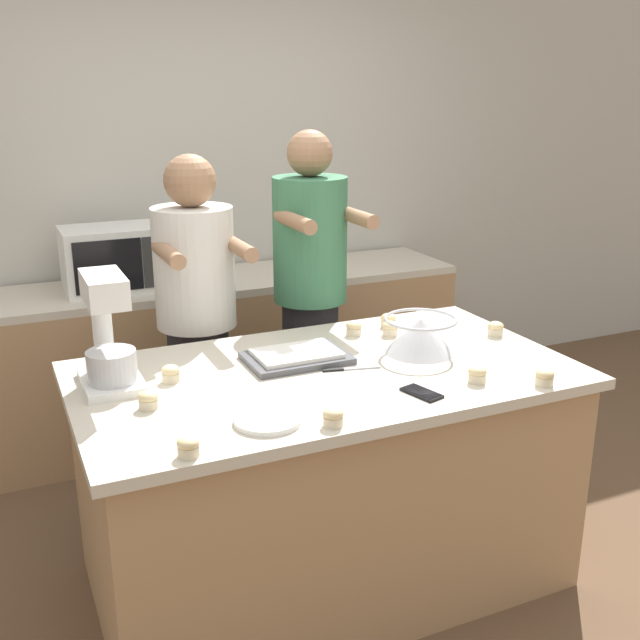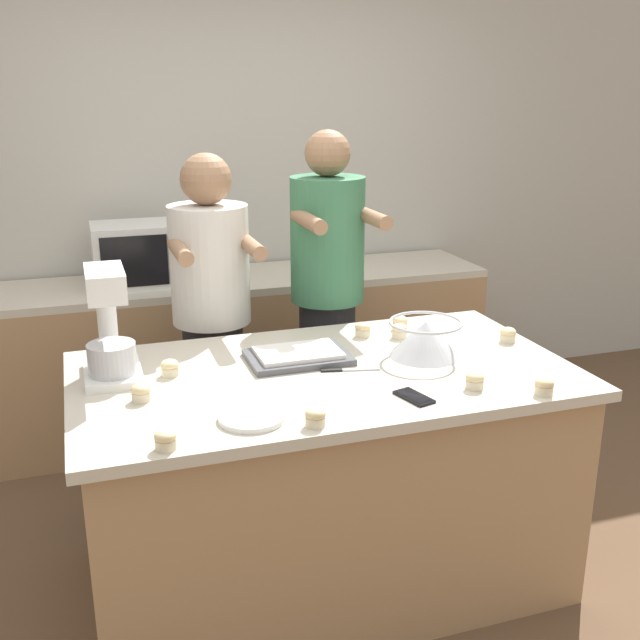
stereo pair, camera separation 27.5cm
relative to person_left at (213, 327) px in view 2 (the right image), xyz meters
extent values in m
plane|color=brown|center=(0.28, -0.76, -0.85)|extent=(16.00, 16.00, 0.00)
cube|color=#B2ADA3|center=(0.28, 1.10, 0.50)|extent=(10.00, 0.06, 2.70)
cube|color=#A87F56|center=(0.28, -0.76, -0.43)|extent=(1.76, 0.96, 0.85)
cube|color=beige|center=(0.28, -0.76, 0.02)|extent=(1.83, 1.02, 0.04)
cube|color=#A87F56|center=(0.28, 0.75, -0.43)|extent=(2.80, 0.60, 0.84)
cube|color=beige|center=(0.28, 0.75, 0.01)|extent=(2.80, 0.60, 0.04)
cylinder|color=#232328|center=(0.00, 0.00, -0.41)|extent=(0.27, 0.27, 0.87)
cylinder|color=silver|center=(0.00, 0.00, 0.29)|extent=(0.35, 0.35, 0.53)
sphere|color=#936B4C|center=(0.00, 0.00, 0.66)|extent=(0.22, 0.22, 0.22)
cylinder|color=#936B4C|center=(-0.15, -0.17, 0.40)|extent=(0.06, 0.34, 0.06)
cylinder|color=#936B4C|center=(0.15, -0.17, 0.40)|extent=(0.06, 0.34, 0.06)
cylinder|color=#232328|center=(0.55, 0.00, -0.39)|extent=(0.27, 0.27, 0.93)
cylinder|color=#38704C|center=(0.55, 0.00, 0.36)|extent=(0.34, 0.34, 0.57)
sphere|color=#936B4C|center=(0.55, 0.00, 0.75)|extent=(0.21, 0.21, 0.21)
cylinder|color=#936B4C|center=(0.40, -0.17, 0.49)|extent=(0.06, 0.34, 0.06)
cylinder|color=#936B4C|center=(0.69, -0.17, 0.49)|extent=(0.06, 0.34, 0.06)
cube|color=white|center=(-0.47, -0.58, 0.05)|extent=(0.20, 0.30, 0.03)
cylinder|color=white|center=(-0.47, -0.47, 0.20)|extent=(0.07, 0.07, 0.27)
cube|color=white|center=(-0.47, -0.60, 0.39)|extent=(0.13, 0.26, 0.10)
cylinder|color=#BCBCC1|center=(-0.47, -0.62, 0.12)|extent=(0.17, 0.17, 0.11)
cone|color=#BCBCC1|center=(0.70, -0.74, 0.11)|extent=(0.28, 0.28, 0.14)
torus|color=#BCBCC1|center=(0.70, -0.74, 0.17)|extent=(0.29, 0.29, 0.01)
cube|color=#4C4C51|center=(0.22, -0.63, 0.05)|extent=(0.38, 0.26, 0.02)
cube|color=white|center=(0.22, -0.63, 0.07)|extent=(0.32, 0.21, 0.02)
cube|color=silver|center=(-0.23, 0.75, 0.20)|extent=(0.48, 0.34, 0.33)
cube|color=black|center=(-0.28, 0.58, 0.20)|extent=(0.33, 0.01, 0.26)
cube|color=#2D2D2D|center=(-0.06, 0.58, 0.20)|extent=(0.10, 0.01, 0.26)
cube|color=black|center=(0.48, -1.10, 0.04)|extent=(0.10, 0.16, 0.01)
cube|color=black|center=(0.48, -1.10, 0.05)|extent=(0.09, 0.14, 0.00)
cylinder|color=white|center=(-0.08, -1.09, 0.05)|extent=(0.21, 0.21, 0.02)
cube|color=#BCBCC1|center=(0.41, -0.80, 0.04)|extent=(0.14, 0.05, 0.01)
cube|color=black|center=(0.30, -0.78, 0.04)|extent=(0.08, 0.04, 0.01)
cylinder|color=beige|center=(1.10, -0.69, 0.05)|extent=(0.06, 0.06, 0.03)
ellipsoid|color=beige|center=(1.10, -0.69, 0.08)|extent=(0.07, 0.07, 0.04)
cylinder|color=beige|center=(-0.39, -0.83, 0.05)|extent=(0.06, 0.06, 0.03)
ellipsoid|color=beige|center=(-0.39, -0.83, 0.08)|extent=(0.07, 0.07, 0.04)
cylinder|color=beige|center=(0.72, -1.09, 0.05)|extent=(0.06, 0.06, 0.03)
ellipsoid|color=beige|center=(0.72, -1.09, 0.08)|extent=(0.07, 0.07, 0.04)
cylinder|color=beige|center=(-0.36, -1.21, 0.05)|extent=(0.06, 0.06, 0.03)
ellipsoid|color=beige|center=(-0.36, -1.21, 0.08)|extent=(0.07, 0.07, 0.04)
cylinder|color=beige|center=(0.91, -1.21, 0.05)|extent=(0.06, 0.06, 0.03)
ellipsoid|color=beige|center=(0.91, -1.21, 0.08)|extent=(0.07, 0.07, 0.04)
cylinder|color=beige|center=(0.10, -1.20, 0.05)|extent=(0.06, 0.06, 0.03)
ellipsoid|color=beige|center=(0.10, -1.20, 0.08)|extent=(0.07, 0.07, 0.04)
cylinder|color=beige|center=(0.55, -0.44, 0.05)|extent=(0.06, 0.06, 0.03)
ellipsoid|color=beige|center=(0.55, -0.44, 0.08)|extent=(0.07, 0.07, 0.04)
cylinder|color=beige|center=(0.69, -0.50, 0.05)|extent=(0.06, 0.06, 0.03)
ellipsoid|color=beige|center=(0.69, -0.50, 0.08)|extent=(0.07, 0.07, 0.04)
cylinder|color=beige|center=(-0.27, -0.63, 0.05)|extent=(0.06, 0.06, 0.03)
ellipsoid|color=beige|center=(-0.27, -0.63, 0.08)|extent=(0.07, 0.07, 0.04)
cylinder|color=beige|center=(0.74, -0.40, 0.05)|extent=(0.06, 0.06, 0.03)
ellipsoid|color=beige|center=(0.74, -0.40, 0.08)|extent=(0.07, 0.07, 0.04)
camera|label=1|loc=(-0.81, -3.10, 1.04)|focal=42.00mm
camera|label=2|loc=(-0.55, -3.20, 1.04)|focal=42.00mm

